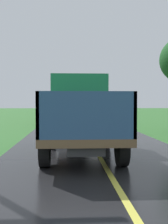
% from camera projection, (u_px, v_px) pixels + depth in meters
% --- Properties ---
extents(banana_truck_near, '(2.38, 5.82, 2.80)m').
position_uv_depth(banana_truck_near, '(80.00, 112.00, 10.25)').
color(banana_truck_near, '#2D2D30').
rests_on(banana_truck_near, road_surface).
extents(banana_truck_far, '(2.38, 5.81, 2.80)m').
position_uv_depth(banana_truck_far, '(70.00, 107.00, 25.01)').
color(banana_truck_far, '#2D2D30').
rests_on(banana_truck_far, road_surface).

